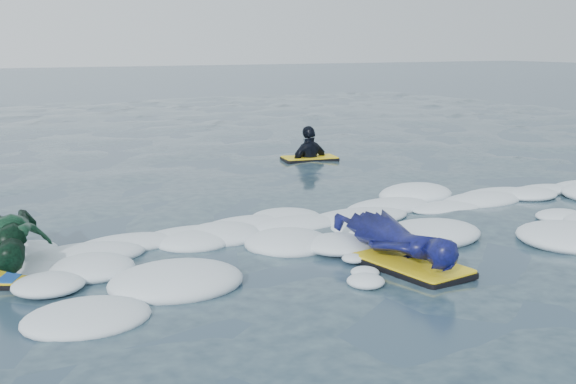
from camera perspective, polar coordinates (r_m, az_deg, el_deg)
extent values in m
plane|color=#1A2F40|center=(7.33, 6.45, -5.33)|extent=(120.00, 120.00, 0.00)
cube|color=black|center=(7.04, 9.77, -5.82)|extent=(0.78, 1.22, 0.06)
cube|color=yellow|center=(7.03, 9.78, -5.51)|extent=(0.76, 1.19, 0.02)
imported|color=navy|center=(7.17, 8.62, -3.67)|extent=(0.65, 1.72, 0.41)
cube|color=black|center=(7.23, -20.34, -5.98)|extent=(0.86, 1.03, 0.04)
cube|color=yellow|center=(7.22, -20.36, -5.75)|extent=(0.84, 1.00, 0.02)
cube|color=blue|center=(7.22, -20.36, -5.66)|extent=(0.55, 0.83, 0.01)
imported|color=#103E25|center=(7.35, -20.68, -3.65)|extent=(0.85, 1.43, 0.51)
cube|color=black|center=(13.32, 1.71, 2.63)|extent=(1.08, 0.72, 0.05)
cube|color=yellow|center=(13.31, 1.71, 2.77)|extent=(1.06, 0.69, 0.02)
imported|color=black|center=(13.34, 1.71, 2.05)|extent=(0.92, 0.49, 1.50)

